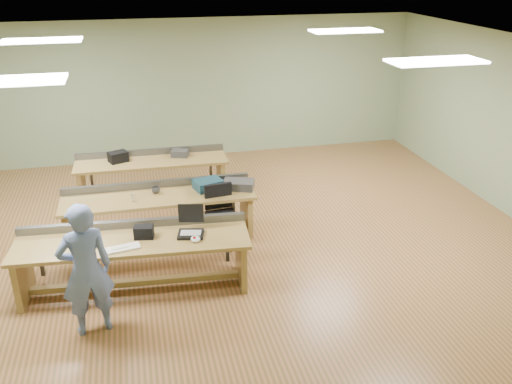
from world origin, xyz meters
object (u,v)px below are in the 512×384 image
workbench_back (152,170)px  task_chair (222,224)px  camera_bag (144,232)px  parts_bin_teal (208,184)px  workbench_front (134,251)px  mug (156,190)px  laptop_base (191,234)px  parts_bin_grey (239,185)px  person (86,270)px  drinks_can (133,198)px  workbench_mid (159,206)px

workbench_back → task_chair: size_ratio=2.86×
camera_bag → parts_bin_teal: bearing=63.3°
workbench_front → mug: 1.51m
task_chair → mug: (-0.95, 0.52, 0.45)m
laptop_base → parts_bin_grey: size_ratio=0.70×
person → camera_bag: 1.07m
mug → drinks_can: drinks_can is taller
workbench_mid → parts_bin_grey: size_ratio=6.19×
task_chair → parts_bin_teal: task_chair is taller
camera_bag → person: bearing=-120.3°
workbench_back → camera_bag: (-0.26, -2.98, 0.28)m
workbench_mid → mug: 0.26m
workbench_front → task_chair: bearing=38.8°
parts_bin_grey → workbench_back: bearing=128.0°
person → parts_bin_grey: person is taller
workbench_front → workbench_back: 3.00m
laptop_base → parts_bin_teal: size_ratio=0.80×
person → drinks_can: bearing=-119.8°
drinks_can → person: bearing=-106.1°
person → parts_bin_teal: 2.86m
laptop_base → parts_bin_grey: parts_bin_grey is taller
camera_bag → mug: 1.46m
workbench_front → laptop_base: (0.76, -0.09, 0.21)m
workbench_front → parts_bin_teal: size_ratio=7.35×
workbench_mid → camera_bag: size_ratio=11.92×
camera_bag → parts_bin_grey: bearing=50.8°
parts_bin_teal → parts_bin_grey: 0.49m
mug → parts_bin_grey: bearing=-5.1°
workbench_mid → drinks_can: (-0.39, -0.16, 0.25)m
workbench_mid → task_chair: 1.04m
camera_bag → task_chair: bearing=47.9°
laptop_base → parts_bin_teal: bearing=85.5°
workbench_back → person: person is taller
camera_bag → workbench_front: bearing=-171.5°
person → task_chair: (1.90, 1.74, -0.49)m
workbench_back → laptop_base: (0.35, -3.06, 0.22)m
task_chair → drinks_can: size_ratio=8.45×
workbench_back → person: bearing=-102.9°
workbench_front → laptop_base: 0.80m
workbench_back → laptop_base: size_ratio=8.12×
laptop_base → parts_bin_teal: 1.58m
workbench_front → task_chair: (1.35, 0.92, -0.21)m
workbench_back → parts_bin_teal: size_ratio=6.46×
workbench_front → camera_bag: camera_bag is taller
person → laptop_base: size_ratio=5.00×
workbench_back → mug: 1.55m
camera_bag → laptop_base: bearing=2.6°
workbench_back → laptop_base: 3.09m
laptop_base → drinks_can: size_ratio=2.98×
task_chair → mug: task_chair is taller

